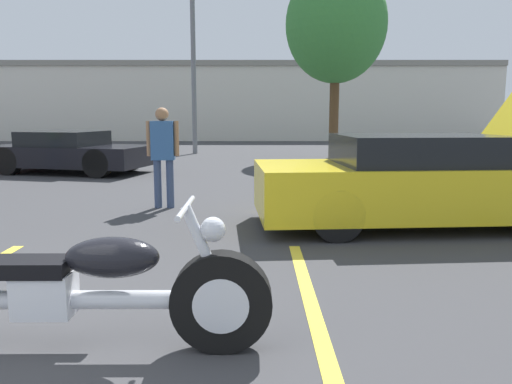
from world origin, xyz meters
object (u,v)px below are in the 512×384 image
Objects in this scene: tree_background at (336,25)px; show_car_hood_open at (430,181)px; spectator_near_motorcycle at (163,149)px; light_pole at (195,46)px; parked_car_right_row at (69,152)px; motorcycle at (68,291)px.

show_car_hood_open is (-0.30, -10.60, -3.83)m from tree_background.
tree_background is at bearing 65.83° from spectator_near_motorcycle.
show_car_hood_open is 2.95× the size of spectator_near_motorcycle.
light_pole is at bearing 93.92° from spectator_near_motorcycle.
show_car_hood_open is 1.10× the size of parked_car_right_row.
motorcycle is 5.11m from show_car_hood_open.
parked_car_right_row is at bearing 124.48° from spectator_near_motorcycle.
parked_car_right_row is at bearing 109.92° from motorcycle.
motorcycle is 0.60× the size of parked_car_right_row.
spectator_near_motorcycle is (3.34, -4.86, 0.42)m from parked_car_right_row.
tree_background is at bearing 44.26° from parked_car_right_row.
parked_car_right_row is at bearing -149.50° from tree_background.
show_car_hood_open is 4.10m from spectator_near_motorcycle.
light_pole is 7.65m from parked_car_right_row.
show_car_hood_open is at bearing -26.85° from parked_car_right_row.
motorcycle is at bearing -105.22° from tree_background.
spectator_near_motorcycle is at bearing 157.06° from show_car_hood_open.
motorcycle is at bearing -86.62° from spectator_near_motorcycle.
tree_background reaches higher than motorcycle.
show_car_hood_open reaches higher than motorcycle.
show_car_hood_open is 9.49m from parked_car_right_row.
parked_car_right_row is (-3.63, 9.82, 0.13)m from motorcycle.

